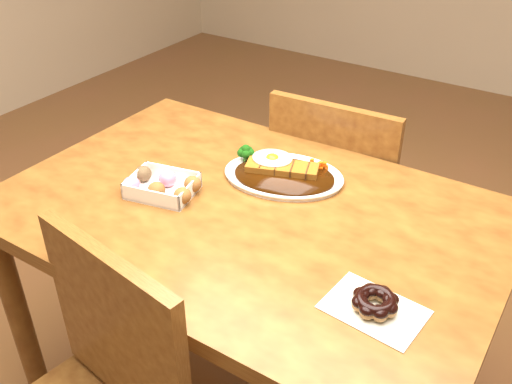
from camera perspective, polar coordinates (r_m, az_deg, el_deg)
The scene contains 5 objects.
table at distance 1.43m, azimuth -0.83°, elevation -4.86°, with size 1.20×0.80×0.75m.
chair_far at distance 1.91m, azimuth 8.50°, elevation -0.90°, with size 0.44×0.44×0.87m.
katsu_curry_plate at distance 1.49m, azimuth 2.61°, elevation 1.99°, with size 0.36×0.30×0.06m.
donut_box at distance 1.44m, azimuth -9.37°, elevation 0.68°, with size 0.19×0.15×0.05m.
pon_de_ring at distance 1.11m, azimuth 11.81°, elevation -10.78°, with size 0.20×0.15×0.04m.
Camera 1 is at (0.64, -0.94, 1.52)m, focal length 40.00 mm.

